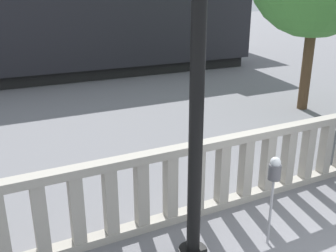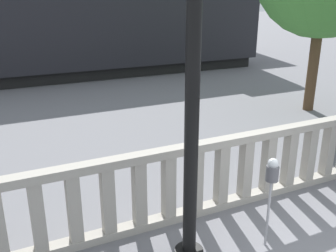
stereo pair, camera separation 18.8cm
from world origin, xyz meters
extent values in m
cube|color=#9E998E|center=(0.00, 2.47, 0.07)|extent=(13.91, 0.24, 0.14)
cube|color=#9E998E|center=(0.00, 2.47, 1.33)|extent=(13.91, 0.24, 0.14)
cube|color=#9E998E|center=(-4.28, 2.47, 0.70)|extent=(0.20, 0.20, 1.12)
cube|color=#9E998E|center=(-3.75, 2.47, 0.70)|extent=(0.20, 0.20, 1.12)
cube|color=#9E998E|center=(-3.21, 2.47, 0.70)|extent=(0.20, 0.20, 1.12)
cube|color=#9E998E|center=(-2.68, 2.47, 0.70)|extent=(0.20, 0.20, 1.12)
cube|color=#9E998E|center=(-2.14, 2.47, 0.70)|extent=(0.20, 0.20, 1.12)
cube|color=#9E998E|center=(-1.61, 2.47, 0.70)|extent=(0.20, 0.20, 1.12)
cube|color=#9E998E|center=(-1.07, 2.47, 0.70)|extent=(0.20, 0.20, 1.12)
cube|color=#9E998E|center=(-0.54, 2.47, 0.70)|extent=(0.20, 0.20, 1.12)
cube|color=#9E998E|center=(0.00, 2.47, 0.70)|extent=(0.20, 0.20, 1.12)
cube|color=#9E998E|center=(0.54, 2.47, 0.70)|extent=(0.20, 0.20, 1.12)
cube|color=#9E998E|center=(1.07, 2.47, 0.70)|extent=(0.20, 0.20, 1.12)
cube|color=#9E998E|center=(1.61, 2.47, 0.70)|extent=(0.20, 0.20, 1.12)
cube|color=#9E998E|center=(2.14, 2.47, 0.70)|extent=(0.20, 0.20, 1.12)
cylinder|color=black|center=(-1.78, 1.40, 3.22)|extent=(0.20, 0.20, 6.05)
cylinder|color=#99999E|center=(-0.49, 1.21, 0.57)|extent=(0.04, 0.04, 1.14)
cylinder|color=#4C4C51|center=(-0.49, 1.21, 1.26)|extent=(0.19, 0.19, 0.24)
sphere|color=#B2B7BC|center=(-0.49, 1.21, 1.42)|extent=(0.16, 0.16, 0.16)
cube|color=black|center=(-3.33, 15.52, 0.28)|extent=(25.06, 2.16, 0.55)
cylinder|color=#4C3823|center=(5.83, 6.60, 1.50)|extent=(0.35, 0.35, 3.00)
camera|label=1|loc=(-4.25, -2.57, 3.76)|focal=40.00mm
camera|label=2|loc=(-4.08, -2.66, 3.76)|focal=40.00mm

